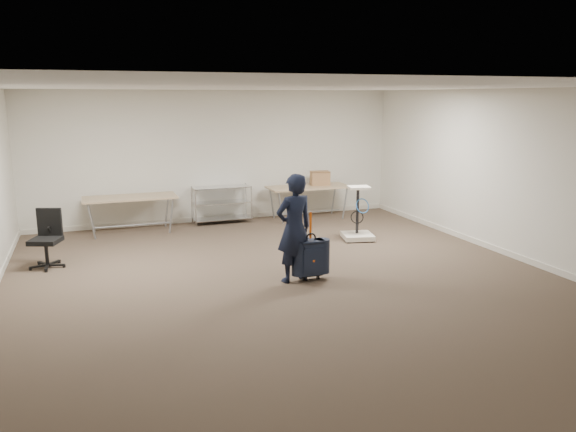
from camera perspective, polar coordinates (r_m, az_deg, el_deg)
name	(u,v)px	position (r m, az deg, el deg)	size (l,w,h in m)	color
ground	(289,283)	(8.27, 0.07, -6.79)	(9.00, 9.00, 0.00)	#46392A
room_shell	(261,255)	(9.51, -2.78, -3.95)	(8.00, 9.00, 9.00)	silver
folding_table_left	(130,199)	(11.50, -15.75, 1.65)	(1.80, 0.75, 0.73)	#96805C
folding_table_right	(308,189)	(12.36, 2.09, 2.80)	(1.80, 0.75, 0.73)	#96805C
wire_shelf	(222,203)	(12.07, -6.76, 1.35)	(1.22, 0.47, 0.80)	silver
person	(294,228)	(8.13, 0.64, -1.26)	(0.58, 0.38, 1.60)	black
suitcase	(311,257)	(8.29, 2.32, -4.23)	(0.38, 0.22, 1.03)	#141F2F
office_chair	(47,250)	(9.73, -23.25, -3.17)	(0.56, 0.57, 0.92)	black
equipment_cart	(358,226)	(10.70, 7.11, -0.99)	(0.66, 0.66, 1.02)	beige
cardboard_box	(320,178)	(12.52, 3.27, 3.87)	(0.41, 0.31, 0.31)	olive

